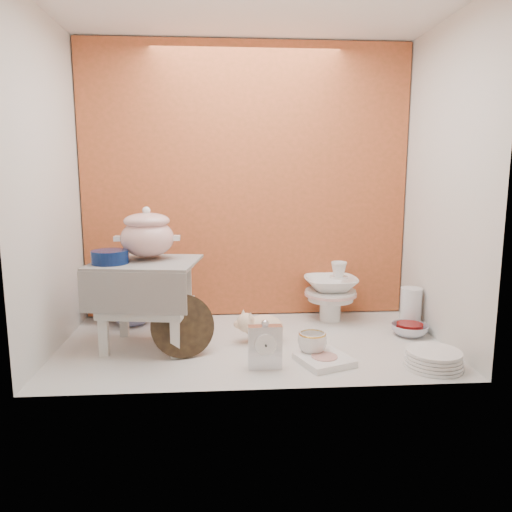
{
  "coord_description": "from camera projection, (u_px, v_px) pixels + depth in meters",
  "views": [
    {
      "loc": [
        -0.14,
        -2.21,
        0.81
      ],
      "look_at": [
        0.02,
        0.02,
        0.42
      ],
      "focal_mm": 34.1,
      "sensor_mm": 36.0,
      "label": 1
    }
  ],
  "objects": [
    {
      "name": "ground",
      "position": [
        252.0,
        343.0,
        2.32
      ],
      "size": [
        1.8,
        1.8,
        0.0
      ],
      "primitive_type": "plane",
      "color": "silver",
      "rests_on": "ground"
    },
    {
      "name": "niche_shell",
      "position": [
        249.0,
        146.0,
        2.34
      ],
      "size": [
        1.86,
        1.03,
        1.53
      ],
      "color": "#C85832",
      "rests_on": "ground"
    },
    {
      "name": "step_stool",
      "position": [
        147.0,
        304.0,
        2.25
      ],
      "size": [
        0.52,
        0.46,
        0.41
      ],
      "primitive_type": null,
      "rotation": [
        0.0,
        0.0,
        -0.15
      ],
      "color": "silver",
      "rests_on": "ground"
    },
    {
      "name": "soup_tureen",
      "position": [
        147.0,
        233.0,
        2.24
      ],
      "size": [
        0.38,
        0.38,
        0.25
      ],
      "primitive_type": null,
      "rotation": [
        0.0,
        0.0,
        -0.43
      ],
      "color": "white",
      "rests_on": "step_stool"
    },
    {
      "name": "cobalt_bowl",
      "position": [
        110.0,
        257.0,
        2.15
      ],
      "size": [
        0.21,
        0.21,
        0.06
      ],
      "primitive_type": "cylinder",
      "rotation": [
        0.0,
        0.0,
        0.34
      ],
      "color": "#0A1B4B",
      "rests_on": "step_stool"
    },
    {
      "name": "floral_platter",
      "position": [
        126.0,
        290.0,
        2.64
      ],
      "size": [
        0.37,
        0.21,
        0.34
      ],
      "primitive_type": null,
      "rotation": [
        0.0,
        0.0,
        0.29
      ],
      "color": "silver",
      "rests_on": "ground"
    },
    {
      "name": "blue_white_vase",
      "position": [
        132.0,
        301.0,
        2.6
      ],
      "size": [
        0.28,
        0.28,
        0.25
      ],
      "primitive_type": "imported",
      "rotation": [
        0.0,
        0.0,
        -0.17
      ],
      "color": "white",
      "rests_on": "ground"
    },
    {
      "name": "lacquer_tray",
      "position": [
        183.0,
        326.0,
        2.15
      ],
      "size": [
        0.31,
        0.2,
        0.27
      ],
      "primitive_type": null,
      "rotation": [
        0.0,
        0.0,
        0.28
      ],
      "color": "black",
      "rests_on": "ground"
    },
    {
      "name": "mantel_clock",
      "position": [
        265.0,
        345.0,
        2.01
      ],
      "size": [
        0.14,
        0.05,
        0.2
      ],
      "primitive_type": "cube",
      "rotation": [
        0.0,
        0.0,
        0.01
      ],
      "color": "silver",
      "rests_on": "ground"
    },
    {
      "name": "plush_pig",
      "position": [
        264.0,
        327.0,
        2.33
      ],
      "size": [
        0.27,
        0.22,
        0.14
      ],
      "primitive_type": "ellipsoid",
      "rotation": [
        0.0,
        0.0,
        -0.26
      ],
      "color": "beige",
      "rests_on": "ground"
    },
    {
      "name": "teacup_saucer",
      "position": [
        312.0,
        355.0,
        2.15
      ],
      "size": [
        0.23,
        0.23,
        0.01
      ],
      "primitive_type": "cylinder",
      "rotation": [
        0.0,
        0.0,
        -0.4
      ],
      "color": "white",
      "rests_on": "ground"
    },
    {
      "name": "gold_rim_teacup",
      "position": [
        312.0,
        343.0,
        2.14
      ],
      "size": [
        0.15,
        0.15,
        0.1
      ],
      "primitive_type": "imported",
      "rotation": [
        0.0,
        0.0,
        -0.23
      ],
      "color": "white",
      "rests_on": "teacup_saucer"
    },
    {
      "name": "lattice_dish",
      "position": [
        324.0,
        360.0,
        2.07
      ],
      "size": [
        0.26,
        0.26,
        0.03
      ],
      "primitive_type": "cube",
      "rotation": [
        0.0,
        0.0,
        0.36
      ],
      "color": "white",
      "rests_on": "ground"
    },
    {
      "name": "dinner_plate_stack",
      "position": [
        434.0,
        359.0,
        2.03
      ],
      "size": [
        0.27,
        0.27,
        0.07
      ],
      "primitive_type": "cylinder",
      "rotation": [
        0.0,
        0.0,
        -0.13
      ],
      "color": "white",
      "rests_on": "ground"
    },
    {
      "name": "crystal_bowl",
      "position": [
        410.0,
        330.0,
        2.43
      ],
      "size": [
        0.24,
        0.24,
        0.06
      ],
      "primitive_type": "imported",
      "rotation": [
        0.0,
        0.0,
        -0.41
      ],
      "color": "silver",
      "rests_on": "ground"
    },
    {
      "name": "clear_glass_vase",
      "position": [
        411.0,
        308.0,
        2.52
      ],
      "size": [
        0.13,
        0.13,
        0.22
      ],
      "primitive_type": "cylinder",
      "rotation": [
        0.0,
        0.0,
        -0.22
      ],
      "color": "silver",
      "rests_on": "ground"
    },
    {
      "name": "porcelain_tower",
      "position": [
        331.0,
        291.0,
        2.65
      ],
      "size": [
        0.35,
        0.35,
        0.33
      ],
      "primitive_type": null,
      "rotation": [
        0.0,
        0.0,
        0.26
      ],
      "color": "white",
      "rests_on": "ground"
    }
  ]
}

